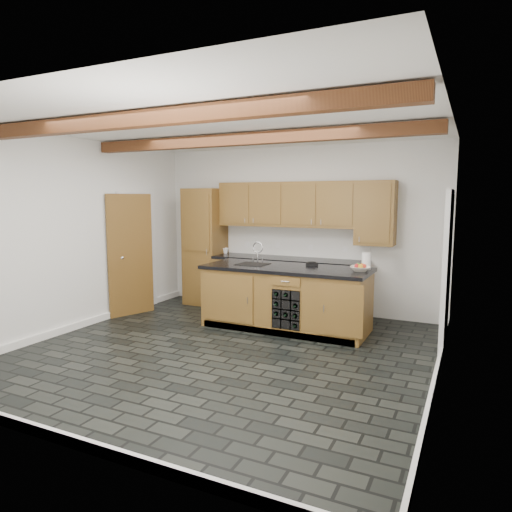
{
  "coord_description": "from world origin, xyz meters",
  "views": [
    {
      "loc": [
        2.77,
        -4.87,
        1.93
      ],
      "look_at": [
        0.05,
        0.8,
        1.13
      ],
      "focal_mm": 32.0,
      "sensor_mm": 36.0,
      "label": 1
    }
  ],
  "objects_px": {
    "island": "(286,298)",
    "kitchen_scale": "(312,264)",
    "paper_towel": "(366,261)",
    "fruit_bowl": "(360,269)"
  },
  "relations": [
    {
      "from": "island",
      "to": "kitchen_scale",
      "type": "height_order",
      "value": "kitchen_scale"
    },
    {
      "from": "island",
      "to": "kitchen_scale",
      "type": "bearing_deg",
      "value": 44.4
    },
    {
      "from": "kitchen_scale",
      "to": "paper_towel",
      "type": "height_order",
      "value": "paper_towel"
    },
    {
      "from": "fruit_bowl",
      "to": "island",
      "type": "bearing_deg",
      "value": -176.99
    },
    {
      "from": "kitchen_scale",
      "to": "fruit_bowl",
      "type": "xyz_separation_m",
      "value": [
        0.78,
        -0.23,
        0.01
      ]
    },
    {
      "from": "island",
      "to": "fruit_bowl",
      "type": "bearing_deg",
      "value": 3.01
    },
    {
      "from": "kitchen_scale",
      "to": "fruit_bowl",
      "type": "relative_size",
      "value": 0.73
    },
    {
      "from": "paper_towel",
      "to": "kitchen_scale",
      "type": "bearing_deg",
      "value": 176.97
    },
    {
      "from": "fruit_bowl",
      "to": "paper_towel",
      "type": "xyz_separation_m",
      "value": [
        0.04,
        0.19,
        0.08
      ]
    },
    {
      "from": "island",
      "to": "paper_towel",
      "type": "height_order",
      "value": "paper_towel"
    }
  ]
}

